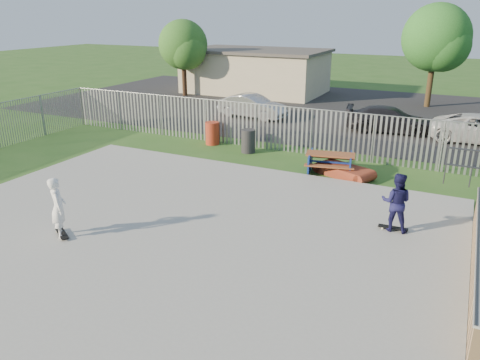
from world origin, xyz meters
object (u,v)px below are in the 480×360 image
at_px(car_dark, 390,120).
at_px(skater_navy, 396,202).
at_px(trash_bin_red, 212,133).
at_px(tree_left, 183,45).
at_px(picnic_table, 330,163).
at_px(car_silver, 252,106).
at_px(funbox, 344,171).
at_px(trash_bin_grey, 248,141).
at_px(tree_mid, 436,38).
at_px(skater_white, 58,207).

relative_size(car_dark, skater_navy, 2.65).
height_order(trash_bin_red, tree_left, tree_left).
relative_size(picnic_table, car_silver, 0.52).
bearing_deg(picnic_table, funbox, -26.26).
xyz_separation_m(picnic_table, funbox, (0.59, -0.15, -0.20)).
distance_m(trash_bin_red, trash_bin_grey, 2.12).
height_order(car_dark, tree_left, tree_left).
relative_size(trash_bin_red, tree_mid, 0.16).
bearing_deg(car_silver, skater_white, -167.64).
distance_m(tree_left, skater_white, 23.27).
bearing_deg(funbox, trash_bin_red, -172.13).
height_order(tree_left, skater_white, tree_left).
bearing_deg(skater_navy, trash_bin_red, -36.56).
xyz_separation_m(trash_bin_red, car_silver, (-0.73, 6.00, 0.16)).
xyz_separation_m(skater_navy, skater_white, (-7.99, -4.33, 0.00)).
distance_m(trash_bin_grey, tree_mid, 16.19).
bearing_deg(trash_bin_red, skater_navy, -33.29).
distance_m(car_silver, tree_mid, 12.48).
relative_size(trash_bin_red, tree_left, 0.20).
xyz_separation_m(picnic_table, trash_bin_grey, (-4.00, 1.12, 0.12)).
bearing_deg(trash_bin_grey, tree_left, 132.95).
bearing_deg(trash_bin_grey, skater_white, -95.38).
distance_m(tree_left, tree_mid, 16.79).
bearing_deg(car_dark, car_silver, 80.58).
relative_size(car_silver, skater_navy, 2.44).
xyz_separation_m(car_dark, skater_navy, (2.11, -12.02, 0.32)).
bearing_deg(tree_left, picnic_table, -40.51).
relative_size(funbox, tree_mid, 0.33).
bearing_deg(picnic_table, car_dark, 70.84).
bearing_deg(car_silver, skater_navy, -134.76).
relative_size(car_dark, skater_white, 2.65).
xyz_separation_m(picnic_table, tree_mid, (2.00, 15.67, 3.92)).
relative_size(trash_bin_grey, car_dark, 0.23).
height_order(trash_bin_grey, skater_navy, skater_navy).
bearing_deg(funbox, trash_bin_grey, -172.95).
distance_m(trash_bin_grey, skater_navy, 8.98).
xyz_separation_m(car_dark, skater_white, (-5.88, -16.35, 0.32)).
distance_m(car_dark, tree_left, 16.37).
distance_m(trash_bin_grey, car_dark, 8.16).
relative_size(trash_bin_red, trash_bin_grey, 1.03).
relative_size(picnic_table, trash_bin_grey, 2.05).
xyz_separation_m(trash_bin_red, tree_left, (-8.37, 10.74, 3.09)).
distance_m(picnic_table, trash_bin_red, 6.28).
relative_size(funbox, tree_left, 0.40).
xyz_separation_m(picnic_table, car_silver, (-6.81, 7.60, 0.29)).
bearing_deg(trash_bin_grey, trash_bin_red, 167.18).
xyz_separation_m(picnic_table, trash_bin_red, (-6.07, 1.59, 0.13)).
bearing_deg(trash_bin_red, tree_mid, 60.16).
bearing_deg(skater_white, trash_bin_red, -42.55).
xyz_separation_m(tree_left, skater_navy, (17.51, -16.74, -2.63)).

